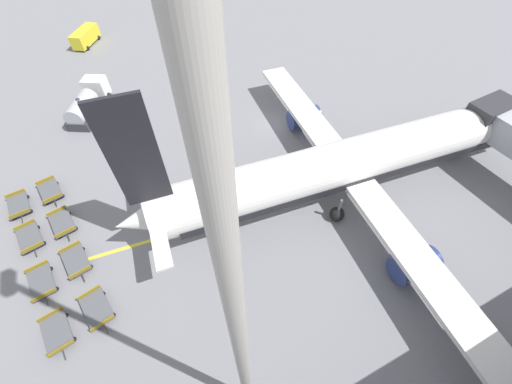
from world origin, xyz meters
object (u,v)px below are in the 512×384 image
(service_van, at_px, (85,37))
(baggage_dolly_row_mid_a_col_a, at_px, (50,191))
(baggage_dolly_row_near_col_d, at_px, (57,332))
(airplane, at_px, (359,160))
(baggage_dolly_row_near_col_c, at_px, (42,282))
(baggage_dolly_row_mid_a_col_d, at_px, (97,309))
(apron_light_mast, at_px, (233,298))
(baggage_dolly_row_near_col_a, at_px, (19,205))
(baggage_dolly_row_near_col_b, at_px, (30,238))
(baggage_dolly_row_mid_a_col_c, at_px, (76,261))
(baggage_dolly_row_mid_a_col_b, at_px, (62,223))
(fuel_tanker_primary, at_px, (87,105))

(service_van, height_order, baggage_dolly_row_mid_a_col_a, service_van)
(service_van, distance_m, baggage_dolly_row_near_col_d, 44.30)
(airplane, bearing_deg, baggage_dolly_row_near_col_c, -93.94)
(baggage_dolly_row_mid_a_col_d, height_order, apron_light_mast, apron_light_mast)
(service_van, height_order, apron_light_mast, apron_light_mast)
(baggage_dolly_row_near_col_a, relative_size, baggage_dolly_row_mid_a_col_d, 0.99)
(baggage_dolly_row_near_col_a, xyz_separation_m, baggage_dolly_row_near_col_b, (4.14, 0.85, 0.00))
(airplane, xyz_separation_m, baggage_dolly_row_near_col_d, (2.49, -26.26, -2.96))
(baggage_dolly_row_near_col_a, xyz_separation_m, baggage_dolly_row_near_col_d, (13.13, 2.39, 0.00))
(baggage_dolly_row_near_col_b, relative_size, baggage_dolly_row_near_col_c, 1.00)
(airplane, height_order, baggage_dolly_row_near_col_a, airplane)
(airplane, bearing_deg, baggage_dolly_row_near_col_d, -84.58)
(baggage_dolly_row_near_col_a, bearing_deg, baggage_dolly_row_mid_a_col_c, 27.02)
(baggage_dolly_row_mid_a_col_b, bearing_deg, airplane, 74.72)
(baggage_dolly_row_near_col_d, bearing_deg, service_van, 170.83)
(baggage_dolly_row_mid_a_col_a, distance_m, apron_light_mast, 29.70)
(baggage_dolly_row_near_col_a, relative_size, apron_light_mast, 0.12)
(baggage_dolly_row_mid_a_col_b, relative_size, apron_light_mast, 0.12)
(airplane, height_order, baggage_dolly_row_near_col_d, airplane)
(baggage_dolly_row_near_col_c, bearing_deg, baggage_dolly_row_mid_a_col_c, 106.14)
(baggage_dolly_row_mid_a_col_d, bearing_deg, service_van, 174.20)
(baggage_dolly_row_mid_a_col_b, distance_m, apron_light_mast, 26.25)
(service_van, relative_size, baggage_dolly_row_near_col_b, 1.53)
(baggage_dolly_row_near_col_a, relative_size, baggage_dolly_row_mid_a_col_a, 1.00)
(fuel_tanker_primary, distance_m, baggage_dolly_row_near_col_d, 25.74)
(airplane, xyz_separation_m, baggage_dolly_row_mid_a_col_b, (-6.89, -25.24, -2.96))
(baggage_dolly_row_near_col_a, bearing_deg, fuel_tanker_primary, 148.04)
(baggage_dolly_row_near_col_b, distance_m, baggage_dolly_row_mid_a_col_a, 5.06)
(airplane, relative_size, baggage_dolly_row_near_col_a, 11.69)
(service_van, relative_size, baggage_dolly_row_near_col_d, 1.53)
(fuel_tanker_primary, xyz_separation_m, baggage_dolly_row_mid_a_col_d, (24.74, -2.48, -0.73))
(baggage_dolly_row_near_col_a, distance_m, baggage_dolly_row_mid_a_col_b, 5.06)
(apron_light_mast, bearing_deg, baggage_dolly_row_near_col_b, -147.07)
(baggage_dolly_row_near_col_a, height_order, apron_light_mast, apron_light_mast)
(airplane, xyz_separation_m, service_van, (-41.24, -19.19, -2.26))
(baggage_dolly_row_near_col_c, height_order, baggage_dolly_row_mid_a_col_b, same)
(airplane, distance_m, baggage_dolly_row_near_col_b, 28.69)
(baggage_dolly_row_near_col_a, xyz_separation_m, baggage_dolly_row_mid_a_col_a, (-0.59, 2.65, 0.00))
(fuel_tanker_primary, bearing_deg, airplane, 42.89)
(baggage_dolly_row_near_col_d, xyz_separation_m, baggage_dolly_row_mid_a_col_d, (-0.47, 2.67, 0.00))
(apron_light_mast, bearing_deg, baggage_dolly_row_near_col_d, -131.76)
(baggage_dolly_row_near_col_b, xyz_separation_m, baggage_dolly_row_mid_a_col_b, (-0.40, 2.55, 0.00))
(baggage_dolly_row_near_col_c, bearing_deg, apron_light_mast, 39.24)
(baggage_dolly_row_near_col_b, height_order, baggage_dolly_row_near_col_d, same)
(airplane, bearing_deg, baggage_dolly_row_mid_a_col_c, -96.03)
(baggage_dolly_row_near_col_d, bearing_deg, baggage_dolly_row_near_col_a, -169.69)
(baggage_dolly_row_near_col_a, bearing_deg, apron_light_mast, 29.47)
(baggage_dolly_row_near_col_b, bearing_deg, apron_light_mast, 32.93)
(fuel_tanker_primary, height_order, baggage_dolly_row_near_col_d, fuel_tanker_primary)
(baggage_dolly_row_near_col_d, height_order, apron_light_mast, apron_light_mast)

